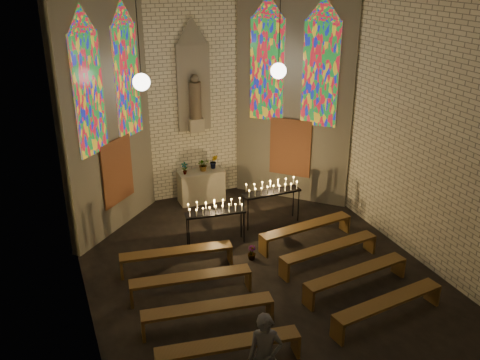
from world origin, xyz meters
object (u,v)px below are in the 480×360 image
at_px(aisle_flower_pot, 252,253).
at_px(votive_stand_right, 272,189).
at_px(altar, 201,186).
at_px(visitor, 265,356).
at_px(votive_stand_left, 215,210).

height_order(aisle_flower_pot, votive_stand_right, votive_stand_right).
bearing_deg(altar, aisle_flower_pot, -88.52).
bearing_deg(altar, visitor, -100.23).
bearing_deg(votive_stand_left, votive_stand_right, 21.95).
relative_size(altar, aisle_flower_pot, 3.70).
height_order(altar, votive_stand_right, votive_stand_right).
distance_m(altar, votive_stand_left, 2.79).
distance_m(aisle_flower_pot, visitor, 4.56).
height_order(votive_stand_left, votive_stand_right, votive_stand_right).
relative_size(aisle_flower_pot, votive_stand_left, 0.23).
distance_m(aisle_flower_pot, votive_stand_left, 1.48).
height_order(aisle_flower_pot, visitor, visitor).
relative_size(votive_stand_left, visitor, 0.98).
bearing_deg(votive_stand_left, visitor, -93.97).
bearing_deg(votive_stand_left, altar, 86.41).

